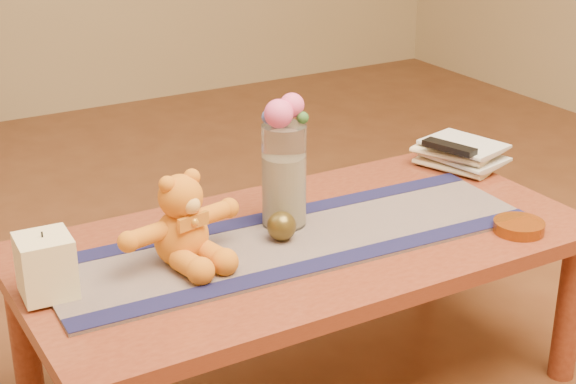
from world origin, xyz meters
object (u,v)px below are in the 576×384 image
book_bottom (445,171)px  amber_dish (519,227)px  teddy_bear (181,219)px  bronze_ball (282,226)px  glass_vase (284,176)px  tv_remote (449,147)px  pillar_candle (46,266)px

book_bottom → amber_dish: amber_dish is taller
teddy_bear → bronze_ball: size_ratio=4.15×
bronze_ball → amber_dish: bearing=-24.3°
glass_vase → tv_remote: (0.59, 0.07, -0.05)m
book_bottom → amber_dish: (-0.10, -0.40, 0.00)m
book_bottom → tv_remote: (0.00, -0.01, 0.07)m
teddy_bear → glass_vase: bearing=-1.5°
bronze_ball → tv_remote: (0.64, 0.15, 0.04)m
pillar_candle → glass_vase: glass_vase is taller
teddy_bear → bronze_ball: (0.25, -0.02, -0.07)m
bronze_ball → tv_remote: tv_remote is taller
bronze_ball → amber_dish: (0.54, -0.24, -0.03)m
teddy_bear → pillar_candle: size_ratio=2.24×
bronze_ball → glass_vase: bearing=56.2°
tv_remote → book_bottom: bearing=90.0°
book_bottom → amber_dish: 0.41m
pillar_candle → book_bottom: 1.21m
teddy_bear → glass_vase: (0.30, 0.05, 0.03)m
pillar_candle → amber_dish: size_ratio=1.06×
pillar_candle → glass_vase: size_ratio=0.51×
pillar_candle → tv_remote: 1.21m
book_bottom → tv_remote: bearing=-93.0°
bronze_ball → amber_dish: 0.59m
bronze_ball → teddy_bear: bearing=174.6°
tv_remote → glass_vase: bearing=169.4°
tv_remote → pillar_candle: bearing=168.6°
glass_vase → teddy_bear: bearing=-170.0°
teddy_bear → amber_dish: (0.79, -0.27, -0.10)m
teddy_bear → book_bottom: size_ratio=1.34×
pillar_candle → book_bottom: pillar_candle is taller
bronze_ball → tv_remote: size_ratio=0.45×
pillar_candle → bronze_ball: size_ratio=1.85×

